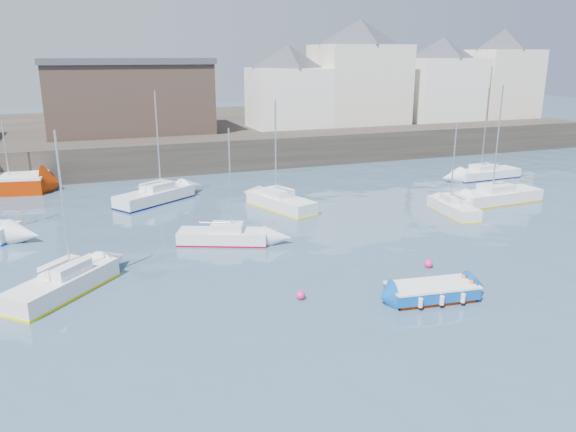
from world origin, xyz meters
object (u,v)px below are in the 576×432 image
object	(u,v)px
sailboat_c	(453,208)
sailboat_f	(281,202)
buoy_mid	(428,267)
sailboat_b	(223,236)
sailboat_g	(486,173)
blue_dinghy	(432,291)
buoy_far	(202,241)
buoy_near	(301,299)
sailboat_a	(63,283)
sailboat_h	(155,196)
sailboat_d	(498,196)

from	to	relation	value
sailboat_c	sailboat_f	world-z (taller)	sailboat_f
sailboat_c	buoy_mid	world-z (taller)	sailboat_c
sailboat_b	sailboat_g	size ratio (longest dim) A/B	0.85
blue_dinghy	buoy_far	size ratio (longest dim) A/B	10.32
buoy_mid	sailboat_f	bearing A→B (deg)	104.09
blue_dinghy	sailboat_c	world-z (taller)	sailboat_c
sailboat_b	buoy_near	size ratio (longest dim) A/B	16.28
sailboat_c	buoy_mid	distance (m)	10.97
sailboat_g	buoy_far	bearing A→B (deg)	-162.75
buoy_far	blue_dinghy	bearing A→B (deg)	-56.08
sailboat_f	buoy_near	bearing A→B (deg)	-106.40
sailboat_b	sailboat_g	distance (m)	28.19
sailboat_a	buoy_near	bearing A→B (deg)	-23.43
sailboat_b	buoy_near	bearing A→B (deg)	-81.43
sailboat_b	blue_dinghy	bearing A→B (deg)	-58.16
sailboat_c	buoy_near	size ratio (longest dim) A/B	15.16
buoy_mid	buoy_far	distance (m)	13.20
sailboat_b	sailboat_g	xyz separation A→B (m)	(26.58, 9.38, 0.01)
sailboat_f	buoy_far	distance (m)	8.53
sailboat_f	sailboat_h	xyz separation A→B (m)	(-8.19, 5.13, -0.00)
sailboat_a	buoy_mid	bearing A→B (deg)	-9.68
sailboat_d	buoy_mid	world-z (taller)	sailboat_d
sailboat_a	sailboat_g	bearing A→B (deg)	21.51
sailboat_b	sailboat_d	xyz separation A→B (m)	(21.63, 1.93, 0.09)
sailboat_g	buoy_far	size ratio (longest dim) A/B	19.53
sailboat_d	buoy_far	bearing A→B (deg)	-177.11
sailboat_a	sailboat_c	world-z (taller)	sailboat_a
sailboat_b	buoy_far	bearing A→B (deg)	144.43
sailboat_a	sailboat_g	distance (m)	37.99
sailboat_g	buoy_mid	world-z (taller)	sailboat_g
sailboat_c	sailboat_h	xyz separation A→B (m)	(-19.00, 10.57, 0.05)
sailboat_h	buoy_far	size ratio (longest dim) A/B	20.06
sailboat_g	buoy_far	world-z (taller)	sailboat_g
sailboat_b	sailboat_f	xyz separation A→B (m)	(5.71, 5.89, 0.10)
sailboat_b	buoy_far	world-z (taller)	sailboat_b
sailboat_d	blue_dinghy	bearing A→B (deg)	-138.56
buoy_far	sailboat_c	bearing A→B (deg)	-1.07
sailboat_g	buoy_near	distance (m)	31.18
blue_dinghy	buoy_mid	xyz separation A→B (m)	(2.21, 3.49, -0.43)
blue_dinghy	sailboat_a	world-z (taller)	sailboat_a
sailboat_d	sailboat_h	distance (m)	25.77
buoy_far	buoy_mid	bearing A→B (deg)	-39.43
sailboat_a	buoy_mid	xyz separation A→B (m)	(17.86, -3.05, -0.53)
sailboat_c	buoy_mid	xyz separation A→B (m)	(-7.42, -8.06, -0.48)
sailboat_d	buoy_near	distance (m)	23.02
sailboat_h	sailboat_g	bearing A→B (deg)	-3.24
sailboat_f	buoy_mid	size ratio (longest dim) A/B	17.56
buoy_near	sailboat_d	bearing A→B (deg)	28.18
sailboat_g	buoy_mid	xyz separation A→B (m)	(-17.48, -16.98, -0.45)
sailboat_a	sailboat_h	bearing A→B (deg)	68.02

